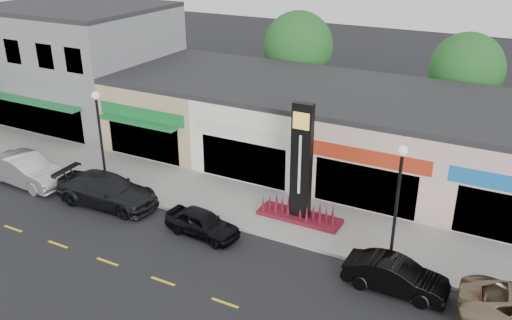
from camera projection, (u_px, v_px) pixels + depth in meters
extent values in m
plane|color=black|center=(203.00, 246.00, 24.86)|extent=(120.00, 120.00, 0.00)
cube|color=gray|center=(248.00, 205.00, 28.35)|extent=(52.00, 4.30, 0.15)
cube|color=gray|center=(226.00, 224.00, 26.53)|extent=(52.00, 0.20, 0.15)
cube|color=slate|center=(82.00, 64.00, 40.29)|extent=(12.00, 10.00, 8.00)
cube|color=#262628|center=(74.00, 7.00, 38.62)|extent=(12.00, 10.00, 0.30)
cube|color=black|center=(35.00, 116.00, 37.32)|extent=(9.00, 0.10, 2.40)
cube|color=#197134|center=(25.00, 100.00, 36.39)|extent=(9.50, 1.00, 0.14)
cube|color=black|center=(13.00, 51.00, 35.99)|extent=(1.40, 0.10, 1.60)
cube|color=black|center=(45.00, 56.00, 34.70)|extent=(1.40, 0.10, 1.60)
cube|color=black|center=(74.00, 60.00, 33.63)|extent=(1.40, 0.10, 1.60)
cube|color=tan|center=(189.00, 105.00, 36.91)|extent=(7.00, 10.00, 4.50)
cube|color=#262628|center=(187.00, 70.00, 35.95)|extent=(7.00, 10.00, 0.30)
cube|color=black|center=(144.00, 140.00, 33.25)|extent=(5.25, 0.10, 2.40)
cube|color=#197134|center=(141.00, 114.00, 32.56)|extent=(6.30, 0.12, 0.80)
cube|color=#197134|center=(137.00, 122.00, 32.36)|extent=(5.60, 0.90, 0.12)
cube|color=white|center=(282.00, 121.00, 33.91)|extent=(7.00, 10.00, 4.50)
cube|color=#262628|center=(282.00, 84.00, 32.95)|extent=(7.00, 10.00, 0.30)
cube|color=black|center=(243.00, 162.00, 30.24)|extent=(5.25, 0.10, 2.40)
cube|color=silver|center=(243.00, 133.00, 29.56)|extent=(6.30, 0.12, 0.80)
cube|color=beige|center=(392.00, 140.00, 30.91)|extent=(7.00, 10.00, 4.50)
cube|color=#262628|center=(397.00, 100.00, 29.94)|extent=(7.00, 10.00, 0.30)
cube|color=black|center=(365.00, 188.00, 27.24)|extent=(5.25, 0.10, 2.40)
cube|color=#B53218|center=(367.00, 157.00, 26.56)|extent=(6.30, 0.12, 0.80)
cylinder|color=#382619|center=(297.00, 94.00, 41.73)|extent=(0.36, 0.36, 3.15)
sphere|color=#1B571D|center=(298.00, 46.00, 40.26)|extent=(5.20, 5.20, 5.20)
cylinder|color=#382619|center=(459.00, 119.00, 36.62)|extent=(0.36, 0.36, 2.97)
sphere|color=#1B571D|center=(467.00, 69.00, 35.25)|extent=(4.80, 4.80, 4.80)
cylinder|color=black|center=(106.00, 183.00, 30.19)|extent=(0.32, 0.32, 0.30)
cylinder|color=black|center=(101.00, 142.00, 29.19)|extent=(0.14, 0.14, 5.00)
sphere|color=silver|center=(96.00, 95.00, 28.15)|extent=(0.44, 0.44, 0.44)
cylinder|color=black|center=(390.00, 260.00, 23.33)|extent=(0.32, 0.32, 0.30)
cylinder|color=black|center=(396.00, 209.00, 22.33)|extent=(0.14, 0.14, 5.00)
sphere|color=silver|center=(403.00, 151.00, 21.29)|extent=(0.44, 0.44, 0.44)
cube|color=#560E18|center=(299.00, 217.00, 26.87)|extent=(4.20, 1.30, 0.20)
cube|color=black|center=(301.00, 163.00, 25.71)|extent=(1.00, 0.40, 6.00)
cube|color=yellow|center=(301.00, 121.00, 24.65)|extent=(0.80, 0.05, 0.80)
cube|color=silver|center=(300.00, 165.00, 25.53)|extent=(0.12, 0.04, 3.00)
imported|color=beige|center=(26.00, 170.00, 30.50)|extent=(2.07, 5.31, 1.72)
imported|color=black|center=(107.00, 190.00, 28.27)|extent=(2.64, 5.77, 1.63)
imported|color=black|center=(202.00, 223.00, 25.54)|extent=(1.84, 3.88, 1.28)
imported|color=black|center=(396.00, 276.00, 21.62)|extent=(1.49, 4.16, 1.36)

